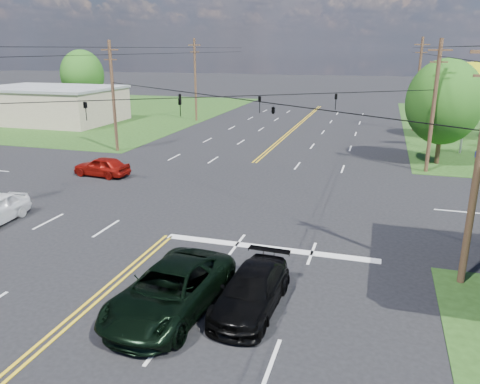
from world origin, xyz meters
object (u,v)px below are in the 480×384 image
(retail_nw, at_px, (51,106))
(pole_ne, at_px, (434,105))
(pole_nw, at_px, (113,95))
(tree_right_b, at_px, (457,97))
(tree_far_l, at_px, (82,75))
(pickup_dkgreen, at_px, (170,290))
(pole_left_far, at_px, (195,79))
(pole_right_far, at_px, (418,83))
(suv_black, at_px, (252,291))
(pole_se, at_px, (479,161))
(tree_right_a, at_px, (444,102))

(retail_nw, xyz_separation_m, pole_ne, (43.00, -13.00, 2.92))
(pole_nw, height_order, tree_right_b, pole_nw)
(tree_far_l, relative_size, pickup_dkgreen, 1.46)
(pole_left_far, height_order, pickup_dkgreen, pole_left_far)
(pole_left_far, distance_m, pole_right_far, 26.00)
(tree_right_b, relative_size, suv_black, 1.47)
(retail_nw, distance_m, pole_se, 53.09)
(tree_right_b, distance_m, tree_far_l, 49.17)
(suv_black, bearing_deg, pole_ne, 74.13)
(pole_nw, relative_size, pickup_dkgreen, 1.59)
(suv_black, bearing_deg, pole_nw, 132.46)
(pole_ne, distance_m, pole_left_far, 32.20)
(tree_right_a, bearing_deg, pole_right_far, 93.58)
(pole_se, relative_size, pole_left_far, 0.95)
(pole_left_far, xyz_separation_m, pickup_dkgreen, (16.00, -42.22, -4.34))
(tree_right_a, distance_m, pickup_dkgreen, 28.72)
(pole_nw, distance_m, pole_left_far, 19.00)
(retail_nw, distance_m, tree_right_a, 45.21)
(pole_left_far, bearing_deg, tree_right_a, -30.65)
(retail_nw, bearing_deg, pole_ne, -16.82)
(pole_nw, distance_m, tree_far_l, 29.83)
(tree_right_b, xyz_separation_m, pickup_dkgreen, (-13.50, -38.22, -3.39))
(tree_far_l, distance_m, pickup_dkgreen, 58.14)
(suv_black, bearing_deg, pickup_dkgreen, -156.67)
(pole_ne, height_order, pole_left_far, pole_left_far)
(pole_left_far, relative_size, tree_right_b, 1.41)
(pole_ne, xyz_separation_m, pole_left_far, (-26.00, 19.00, 0.25))
(pole_se, xyz_separation_m, pickup_dkgreen, (-10.00, -5.22, -4.08))
(pole_ne, distance_m, pole_right_far, 19.00)
(tree_right_a, relative_size, pickup_dkgreen, 1.37)
(pole_se, xyz_separation_m, tree_far_l, (-45.00, 41.00, 0.28))
(pole_se, bearing_deg, tree_right_a, 87.27)
(pole_right_far, bearing_deg, pole_left_far, 180.00)
(pole_left_far, bearing_deg, pole_ne, -36.16)
(tree_right_a, bearing_deg, tree_right_b, 78.23)
(pole_ne, relative_size, suv_black, 1.97)
(pole_nw, distance_m, suv_black, 29.30)
(tree_far_l, bearing_deg, tree_right_a, -23.50)
(tree_right_a, distance_m, suv_black, 26.90)
(pole_ne, xyz_separation_m, pole_right_far, (0.00, 19.00, 0.25))
(retail_nw, relative_size, pole_left_far, 1.60)
(suv_black, bearing_deg, pole_left_far, 116.80)
(pole_left_far, distance_m, suv_black, 45.46)
(retail_nw, height_order, tree_right_b, tree_right_b)
(pole_left_far, relative_size, tree_far_l, 1.15)
(pole_ne, distance_m, pickup_dkgreen, 25.61)
(retail_nw, xyz_separation_m, pole_right_far, (43.00, 6.00, 3.17))
(suv_black, bearing_deg, tree_far_l, 132.25)
(tree_right_b, bearing_deg, tree_right_a, -101.77)
(pole_se, xyz_separation_m, pole_left_far, (-26.00, 37.00, 0.25))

